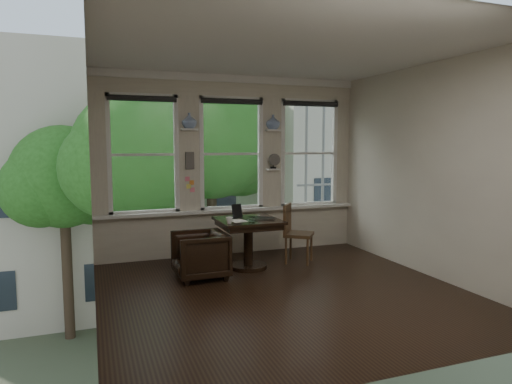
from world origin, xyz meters
name	(u,v)px	position (x,y,z in m)	size (l,w,h in m)	color
ground	(283,292)	(0.00, 0.00, 0.00)	(4.50, 4.50, 0.00)	black
ceiling	(285,50)	(0.00, 0.00, 3.00)	(4.50, 4.50, 0.00)	silver
wall_back	(231,166)	(0.00, 2.25, 1.50)	(4.50, 4.50, 0.00)	beige
wall_front	(401,193)	(0.00, -2.25, 1.50)	(4.50, 4.50, 0.00)	beige
wall_left	(91,179)	(-2.25, 0.00, 1.50)	(4.50, 4.50, 0.00)	beige
wall_right	(431,171)	(2.25, 0.00, 1.50)	(4.50, 4.50, 0.00)	beige
window_left	(143,155)	(-1.45, 2.25, 1.70)	(1.10, 0.12, 1.90)	white
window_center	(231,154)	(0.00, 2.25, 1.70)	(1.10, 0.12, 1.90)	white
window_right	(308,153)	(1.45, 2.25, 1.70)	(1.10, 0.12, 1.90)	white
shelf_left	(189,129)	(-0.72, 2.15, 2.10)	(0.26, 0.16, 0.03)	white
shelf_right	(273,130)	(0.72, 2.15, 2.10)	(0.26, 0.16, 0.03)	white
intercom	(190,161)	(-0.72, 2.18, 1.60)	(0.14, 0.06, 0.28)	#59544F
sticky_notes	(190,182)	(-0.72, 2.19, 1.25)	(0.16, 0.01, 0.24)	pink
desk_fan	(273,164)	(0.72, 2.13, 1.53)	(0.20, 0.20, 0.24)	#59544F
vase_left	(189,121)	(-0.72, 2.15, 2.24)	(0.24, 0.24, 0.25)	white
vase_right	(273,122)	(0.72, 2.15, 2.24)	(0.24, 0.24, 0.25)	white
table	(248,244)	(-0.05, 1.21, 0.38)	(0.90, 0.90, 0.75)	black
armchair_left	(200,255)	(-0.85, 0.95, 0.33)	(0.70, 0.72, 0.66)	black
cushion_red	(200,247)	(-0.85, 0.95, 0.45)	(0.45, 0.45, 0.06)	maroon
side_chair_right	(299,234)	(0.81, 1.25, 0.46)	(0.42, 0.42, 0.92)	#442B18
laptop	(262,219)	(0.13, 1.10, 0.76)	(0.36, 0.23, 0.03)	black
mug	(229,220)	(-0.42, 0.96, 0.80)	(0.10, 0.10, 0.09)	white
drinking_glass	(252,220)	(-0.12, 0.88, 0.80)	(0.11, 0.11, 0.09)	white
tablet	(237,211)	(-0.19, 1.32, 0.86)	(0.16, 0.02, 0.22)	black
papers	(237,221)	(-0.25, 1.13, 0.75)	(0.22, 0.30, 0.00)	silver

